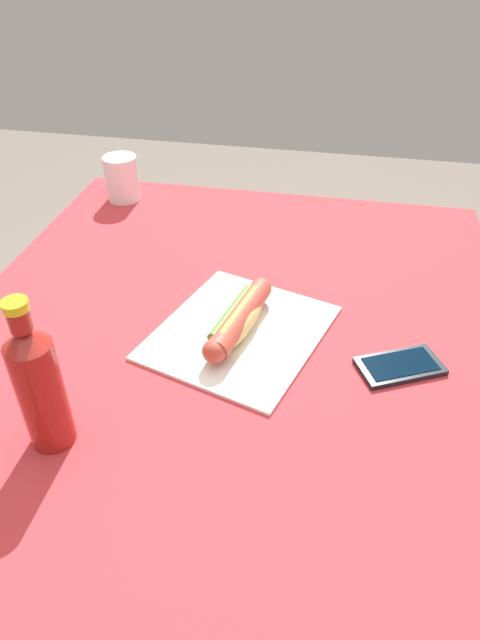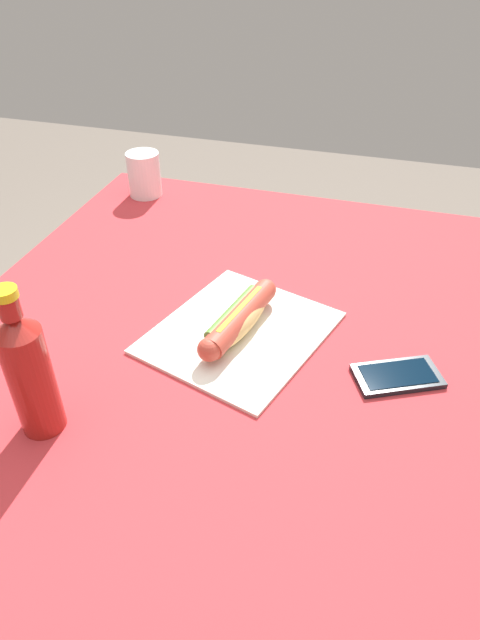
% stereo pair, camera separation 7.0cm
% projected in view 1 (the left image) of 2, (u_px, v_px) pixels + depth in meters
% --- Properties ---
extents(ground_plane, '(6.00, 6.00, 0.00)m').
position_uv_depth(ground_plane, '(228.00, 583.00, 1.41)').
color(ground_plane, '#6B6056').
rests_on(ground_plane, ground).
extents(dining_table, '(1.25, 0.98, 0.78)m').
position_uv_depth(dining_table, '(223.00, 401.00, 1.02)').
color(dining_table, brown).
rests_on(dining_table, ground).
extents(paper_wrapper, '(0.36, 0.34, 0.01)m').
position_uv_depth(paper_wrapper, '(240.00, 332.00, 0.97)').
color(paper_wrapper, silver).
rests_on(paper_wrapper, dining_table).
extents(hot_dog, '(0.23, 0.09, 0.05)m').
position_uv_depth(hot_dog, '(239.00, 318.00, 0.95)').
color(hot_dog, '#DBB26B').
rests_on(hot_dog, paper_wrapper).
extents(cell_phone, '(0.12, 0.15, 0.01)m').
position_uv_depth(cell_phone, '(400.00, 366.00, 0.90)').
color(cell_phone, black).
rests_on(cell_phone, dining_table).
extents(soda_bottle, '(0.06, 0.06, 0.24)m').
position_uv_depth(soda_bottle, '(39.00, 385.00, 0.72)').
color(soda_bottle, maroon).
rests_on(soda_bottle, dining_table).
extents(drinking_cup, '(0.08, 0.08, 0.11)m').
position_uv_depth(drinking_cup, '(122.00, 178.00, 1.37)').
color(drinking_cup, white).
rests_on(drinking_cup, dining_table).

